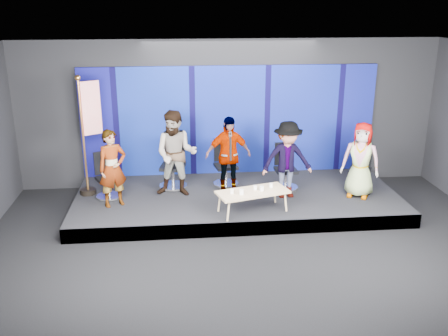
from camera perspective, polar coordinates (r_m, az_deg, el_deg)
The scene contains 21 objects.
ground at distance 8.86m, azimuth 3.52°, elevation -10.66°, with size 10.00×10.00×0.00m, color black.
room_walls at distance 7.96m, azimuth 3.86°, elevation 4.78°, with size 10.02×8.02×3.51m.
riser at distance 11.02m, azimuth 1.50°, elevation -3.65°, with size 7.00×3.00×0.30m, color black.
backdrop at distance 11.96m, azimuth 0.69°, elevation 5.44°, with size 7.00×0.08×2.60m, color #0D075B.
chair_a at distance 10.95m, azimuth -13.17°, elevation -1.65°, with size 0.75×0.75×0.99m.
panelist_a at distance 10.33m, azimuth -12.62°, elevation -0.04°, with size 0.58×0.38×1.60m, color black.
chair_b at distance 11.29m, azimuth -5.81°, elevation -0.33°, with size 0.76×0.76×1.15m.
panelist_b at distance 10.64m, azimuth -5.50°, elevation 1.63°, with size 0.91×0.71×1.86m, color black.
chair_c at distance 11.39m, azimuth 0.15°, elevation -0.23°, with size 0.68×0.68×1.06m.
panelist_c at distance 10.76m, azimuth 0.47°, elevation 1.47°, with size 1.00×0.42×1.71m, color black.
chair_d at distance 11.25m, azimuth 7.00°, elevation -0.67°, with size 0.60×0.60×1.02m.
panelist_d at distance 10.62m, azimuth 7.23°, elevation 0.94°, with size 1.07×0.62×1.66m, color black.
chair_e at distance 11.59m, azimuth 15.26°, elevation -0.66°, with size 0.77×0.77×1.00m.
panelist_e at distance 10.96m, azimuth 15.35°, elevation 0.89°, with size 0.80×0.52×1.63m, color black.
coffee_table at distance 9.92m, azimuth 3.30°, elevation -2.84°, with size 1.53×0.97×0.44m.
mug_a at distance 9.77m, azimuth 0.91°, elevation -2.68°, with size 0.07×0.07×0.09m, color white.
mug_b at distance 9.72m, azimuth 2.02°, elevation -2.76°, with size 0.09×0.09×0.10m, color white.
mug_c at distance 9.97m, azimuth 3.58°, elevation -2.26°, with size 0.07×0.07×0.09m, color white.
mug_d at distance 9.92m, azimuth 4.33°, elevation -2.35°, with size 0.08×0.08×0.10m, color white.
mug_e at distance 10.11m, azimuth 5.41°, elevation -1.99°, with size 0.07×0.07×0.09m, color white.
flag_stand at distance 10.97m, azimuth -15.18°, elevation 3.97°, with size 0.56×0.40×2.59m.
Camera 1 is at (-1.29, -7.62, 4.33)m, focal length 40.00 mm.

